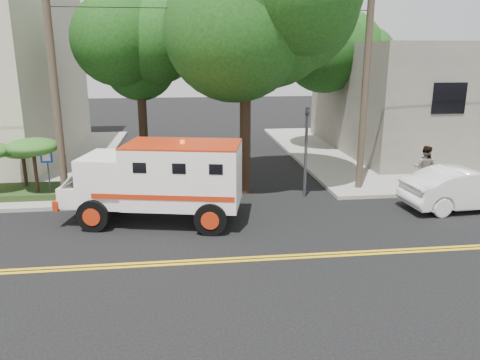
{
  "coord_description": "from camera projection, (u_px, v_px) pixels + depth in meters",
  "views": [
    {
      "loc": [
        -0.99,
        -12.04,
        5.65
      ],
      "look_at": [
        0.82,
        2.66,
        1.6
      ],
      "focal_mm": 35.0,
      "sensor_mm": 36.0,
      "label": 1
    }
  ],
  "objects": [
    {
      "name": "ground",
      "position": [
        223.0,
        261.0,
        13.13
      ],
      "size": [
        100.0,
        100.0,
        0.0
      ],
      "primitive_type": "plane",
      "color": "black",
      "rests_on": "ground"
    },
    {
      "name": "sidewalk_ne",
      "position": [
        430.0,
        150.0,
        27.62
      ],
      "size": [
        17.0,
        17.0,
        0.15
      ],
      "primitive_type": "cube",
      "color": "gray",
      "rests_on": "ground"
    },
    {
      "name": "building_right",
      "position": [
        456.0,
        96.0,
        27.47
      ],
      "size": [
        14.0,
        12.0,
        6.0
      ],
      "primitive_type": "cube",
      "color": "#666057",
      "rests_on": "sidewalk_ne"
    },
    {
      "name": "utility_pole_left",
      "position": [
        54.0,
        85.0,
        17.03
      ],
      "size": [
        0.28,
        0.28,
        9.0
      ],
      "primitive_type": "cylinder",
      "color": "#382D23",
      "rests_on": "ground"
    },
    {
      "name": "utility_pole_right",
      "position": [
        366.0,
        82.0,
        18.62
      ],
      "size": [
        0.28,
        0.28,
        9.0
      ],
      "primitive_type": "cylinder",
      "color": "#382D23",
      "rests_on": "ground"
    },
    {
      "name": "tree_main",
      "position": [
        258.0,
        9.0,
        17.4
      ],
      "size": [
        6.08,
        5.7,
        9.85
      ],
      "color": "black",
      "rests_on": "ground"
    },
    {
      "name": "tree_left",
      "position": [
        145.0,
        51.0,
        22.59
      ],
      "size": [
        4.48,
        4.2,
        7.7
      ],
      "color": "black",
      "rests_on": "ground"
    },
    {
      "name": "tree_right",
      "position": [
        348.0,
        45.0,
        27.66
      ],
      "size": [
        4.8,
        4.5,
        8.2
      ],
      "color": "black",
      "rests_on": "ground"
    },
    {
      "name": "traffic_signal",
      "position": [
        306.0,
        143.0,
        18.35
      ],
      "size": [
        0.15,
        0.18,
        3.6
      ],
      "color": "#3F3F42",
      "rests_on": "ground"
    },
    {
      "name": "accessibility_sign",
      "position": [
        48.0,
        168.0,
        17.95
      ],
      "size": [
        0.45,
        0.1,
        2.02
      ],
      "color": "#3F3F42",
      "rests_on": "ground"
    },
    {
      "name": "palm_planter",
      "position": [
        17.0,
        159.0,
        18.17
      ],
      "size": [
        3.52,
        2.63,
        2.36
      ],
      "color": "#1E3314",
      "rests_on": "sidewalk_nw"
    },
    {
      "name": "armored_truck",
      "position": [
        161.0,
        178.0,
        15.78
      ],
      "size": [
        6.37,
        3.43,
        2.76
      ],
      "rotation": [
        0.0,
        0.0,
        -0.21
      ],
      "color": "white",
      "rests_on": "ground"
    },
    {
      "name": "parked_sedan",
      "position": [
        467.0,
        188.0,
        17.32
      ],
      "size": [
        4.84,
        1.97,
        1.56
      ],
      "primitive_type": "imported",
      "rotation": [
        0.0,
        0.0,
        1.64
      ],
      "color": "white",
      "rests_on": "ground"
    },
    {
      "name": "pedestrian_a",
      "position": [
        390.0,
        152.0,
        22.22
      ],
      "size": [
        0.8,
        0.68,
        1.84
      ],
      "primitive_type": "imported",
      "rotation": [
        0.0,
        0.0,
        3.58
      ],
      "color": "gray",
      "rests_on": "sidewalk_ne"
    },
    {
      "name": "pedestrian_b",
      "position": [
        424.0,
        168.0,
        19.14
      ],
      "size": [
        1.14,
        1.11,
        1.85
      ],
      "primitive_type": "imported",
      "rotation": [
        0.0,
        0.0,
        2.48
      ],
      "color": "gray",
      "rests_on": "sidewalk_ne"
    }
  ]
}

